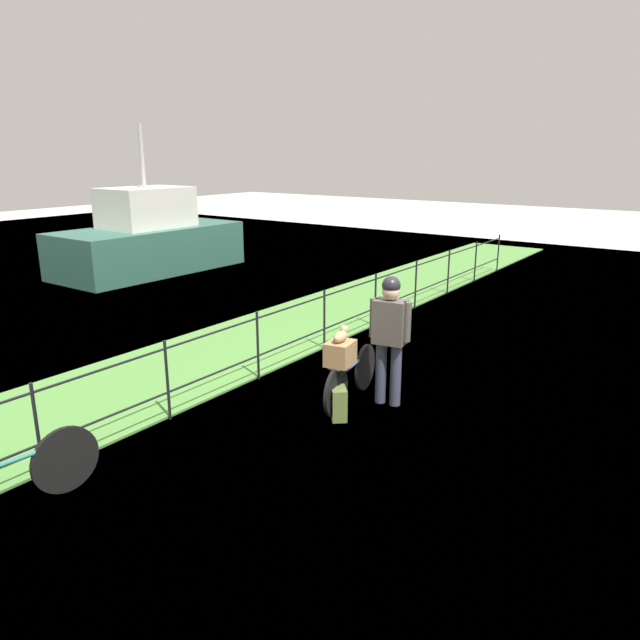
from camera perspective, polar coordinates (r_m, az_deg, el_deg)
The scene contains 12 objects.
ground_plane at distance 8.12m, azimuth 10.18°, elevation -7.25°, with size 60.00×60.00×0.00m, color beige.
grass_strip at distance 9.98m, azimuth -8.11°, elevation -2.62°, with size 27.00×2.40×0.03m, color #569342.
harbor_water at distance 15.63m, azimuth -27.43°, elevation 2.42°, with size 30.00×30.00×0.00m, color slate.
iron_fence at distance 9.04m, azimuth -2.57°, elevation -0.66°, with size 18.04×0.04×1.01m.
bicycle_main at distance 7.72m, azimuth 2.96°, elevation -5.56°, with size 1.58×0.32×0.63m.
wooden_crate at distance 7.28m, azimuth 1.95°, elevation -3.20°, with size 0.37×0.30×0.29m, color #A87F51.
terrier_dog at distance 7.23m, azimuth 2.05°, elevation -1.46°, with size 0.32×0.18×0.18m.
cyclist_person at distance 7.50m, azimuth 6.70°, elevation -0.90°, with size 0.32×0.53×1.68m.
backpack_on_paving at distance 7.30m, azimuth 1.79°, elevation -7.99°, with size 0.28×0.18×0.40m, color olive.
mooring_bollard at distance 10.95m, azimuth 7.78°, elevation -0.04°, with size 0.20×0.20×0.36m, color #38383D.
bicycle_parked at distance 6.12m, azimuth -27.56°, elevation -13.37°, with size 1.63×0.24×0.66m.
moored_boat_near at distance 16.83m, azimuth -16.11°, elevation 7.34°, with size 5.00×2.30×3.84m.
Camera 1 is at (-6.80, -3.12, 3.15)m, focal length 33.37 mm.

